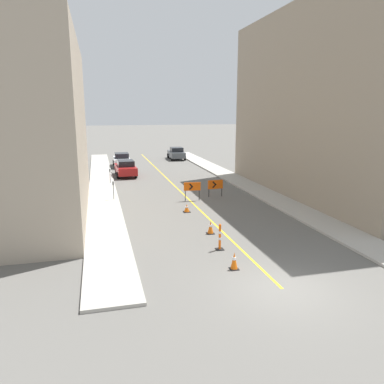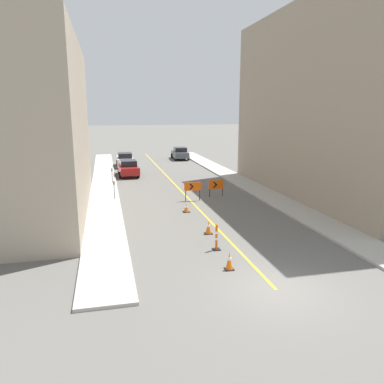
{
  "view_description": "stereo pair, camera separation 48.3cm",
  "coord_description": "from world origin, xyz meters",
  "px_view_note": "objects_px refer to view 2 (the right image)",
  "views": [
    {
      "loc": [
        -6.34,
        -11.45,
        6.46
      ],
      "look_at": [
        -0.26,
        12.49,
        1.0
      ],
      "focal_mm": 35.0,
      "sensor_mm": 36.0,
      "label": 1
    },
    {
      "loc": [
        -5.88,
        -11.57,
        6.46
      ],
      "look_at": [
        -0.26,
        12.49,
        1.0
      ],
      "focal_mm": 35.0,
      "sensor_mm": 36.0,
      "label": 2
    }
  ],
  "objects_px": {
    "traffic_cone_second": "(208,227)",
    "parking_meter_far_curb": "(112,172)",
    "parked_car_curb_mid": "(125,160)",
    "traffic_cone_nearest": "(229,261)",
    "traffic_cone_third": "(186,208)",
    "arrow_barricade_primary": "(193,187)",
    "delineator_post_front": "(216,239)",
    "parked_car_curb_near": "(128,168)",
    "arrow_barricade_secondary": "(216,185)",
    "parked_car_curb_far": "(180,153)",
    "parking_meter_near_curb": "(114,186)"
  },
  "relations": [
    {
      "from": "traffic_cone_second",
      "to": "parking_meter_far_curb",
      "type": "xyz_separation_m",
      "value": [
        -4.63,
        15.04,
        0.69
      ]
    },
    {
      "from": "traffic_cone_second",
      "to": "parked_car_curb_mid",
      "type": "distance_m",
      "value": 25.57
    },
    {
      "from": "traffic_cone_nearest",
      "to": "traffic_cone_third",
      "type": "height_order",
      "value": "traffic_cone_nearest"
    },
    {
      "from": "traffic_cone_third",
      "to": "arrow_barricade_primary",
      "type": "relative_size",
      "value": 0.39
    },
    {
      "from": "delineator_post_front",
      "to": "parked_car_curb_near",
      "type": "relative_size",
      "value": 0.29
    },
    {
      "from": "traffic_cone_nearest",
      "to": "arrow_barricade_primary",
      "type": "distance_m",
      "value": 12.04
    },
    {
      "from": "delineator_post_front",
      "to": "parked_car_curb_mid",
      "type": "relative_size",
      "value": 0.29
    },
    {
      "from": "parked_car_curb_near",
      "to": "parking_meter_far_curb",
      "type": "relative_size",
      "value": 3.41
    },
    {
      "from": "traffic_cone_nearest",
      "to": "arrow_barricade_secondary",
      "type": "xyz_separation_m",
      "value": [
        3.27,
        12.78,
        0.53
      ]
    },
    {
      "from": "arrow_barricade_secondary",
      "to": "parked_car_curb_mid",
      "type": "relative_size",
      "value": 0.3
    },
    {
      "from": "traffic_cone_nearest",
      "to": "traffic_cone_second",
      "type": "xyz_separation_m",
      "value": [
        0.39,
        4.58,
        -0.02
      ]
    },
    {
      "from": "delineator_post_front",
      "to": "parking_meter_far_curb",
      "type": "distance_m",
      "value": 17.92
    },
    {
      "from": "traffic_cone_third",
      "to": "delineator_post_front",
      "type": "relative_size",
      "value": 0.42
    },
    {
      "from": "traffic_cone_nearest",
      "to": "delineator_post_front",
      "type": "distance_m",
      "value": 2.27
    },
    {
      "from": "delineator_post_front",
      "to": "parking_meter_far_curb",
      "type": "relative_size",
      "value": 0.99
    },
    {
      "from": "traffic_cone_second",
      "to": "delineator_post_front",
      "type": "distance_m",
      "value": 2.35
    },
    {
      "from": "delineator_post_front",
      "to": "arrow_barricade_secondary",
      "type": "distance_m",
      "value": 10.99
    },
    {
      "from": "arrow_barricade_secondary",
      "to": "parking_meter_far_curb",
      "type": "relative_size",
      "value": 1.0
    },
    {
      "from": "parked_car_curb_far",
      "to": "parking_meter_far_curb",
      "type": "height_order",
      "value": "parked_car_curb_far"
    },
    {
      "from": "traffic_cone_nearest",
      "to": "parked_car_curb_far",
      "type": "relative_size",
      "value": 0.17
    },
    {
      "from": "delineator_post_front",
      "to": "parked_car_curb_near",
      "type": "bearing_deg",
      "value": 97.3
    },
    {
      "from": "traffic_cone_nearest",
      "to": "parked_car_curb_mid",
      "type": "bearing_deg",
      "value": 94.84
    },
    {
      "from": "parked_car_curb_near",
      "to": "parking_meter_near_curb",
      "type": "distance_m",
      "value": 10.36
    },
    {
      "from": "arrow_barricade_primary",
      "to": "parked_car_curb_mid",
      "type": "bearing_deg",
      "value": 107.01
    },
    {
      "from": "parked_car_curb_mid",
      "to": "parking_meter_far_curb",
      "type": "relative_size",
      "value": 3.38
    },
    {
      "from": "traffic_cone_third",
      "to": "parked_car_curb_mid",
      "type": "distance_m",
      "value": 21.1
    },
    {
      "from": "parking_meter_near_curb",
      "to": "arrow_barricade_secondary",
      "type": "bearing_deg",
      "value": -3.66
    },
    {
      "from": "traffic_cone_third",
      "to": "parking_meter_near_curb",
      "type": "relative_size",
      "value": 0.4
    },
    {
      "from": "arrow_barricade_primary",
      "to": "parked_car_curb_mid",
      "type": "distance_m",
      "value": 18.43
    },
    {
      "from": "arrow_barricade_primary",
      "to": "parking_meter_far_curb",
      "type": "relative_size",
      "value": 1.05
    },
    {
      "from": "delineator_post_front",
      "to": "parked_car_curb_far",
      "type": "bearing_deg",
      "value": 81.63
    },
    {
      "from": "traffic_cone_second",
      "to": "parked_car_curb_far",
      "type": "height_order",
      "value": "parked_car_curb_far"
    },
    {
      "from": "arrow_barricade_secondary",
      "to": "parking_meter_near_curb",
      "type": "xyz_separation_m",
      "value": [
        -7.52,
        0.48,
        0.17
      ]
    },
    {
      "from": "parked_car_curb_mid",
      "to": "parking_meter_near_curb",
      "type": "height_order",
      "value": "parked_car_curb_mid"
    },
    {
      "from": "delineator_post_front",
      "to": "parked_car_curb_mid",
      "type": "height_order",
      "value": "parked_car_curb_mid"
    },
    {
      "from": "parked_car_curb_far",
      "to": "traffic_cone_third",
      "type": "bearing_deg",
      "value": -97.69
    },
    {
      "from": "parked_car_curb_far",
      "to": "parked_car_curb_near",
      "type": "bearing_deg",
      "value": -120.71
    },
    {
      "from": "arrow_barricade_secondary",
      "to": "traffic_cone_nearest",
      "type": "bearing_deg",
      "value": -109.49
    },
    {
      "from": "arrow_barricade_primary",
      "to": "parking_meter_far_curb",
      "type": "xyz_separation_m",
      "value": [
        -5.51,
        7.67,
        0.05
      ]
    },
    {
      "from": "traffic_cone_nearest",
      "to": "traffic_cone_third",
      "type": "distance_m",
      "value": 9.07
    },
    {
      "from": "traffic_cone_second",
      "to": "arrow_barricade_secondary",
      "type": "bearing_deg",
      "value": 70.6
    },
    {
      "from": "arrow_barricade_primary",
      "to": "parking_meter_near_curb",
      "type": "height_order",
      "value": "parking_meter_near_curb"
    },
    {
      "from": "arrow_barricade_primary",
      "to": "parking_meter_far_curb",
      "type": "bearing_deg",
      "value": 130.77
    },
    {
      "from": "arrow_barricade_secondary",
      "to": "parked_car_curb_far",
      "type": "relative_size",
      "value": 0.29
    },
    {
      "from": "parked_car_curb_mid",
      "to": "parking_meter_near_curb",
      "type": "bearing_deg",
      "value": -94.79
    },
    {
      "from": "parked_car_curb_mid",
      "to": "parked_car_curb_near",
      "type": "bearing_deg",
      "value": -89.45
    },
    {
      "from": "traffic_cone_second",
      "to": "traffic_cone_third",
      "type": "relative_size",
      "value": 1.32
    },
    {
      "from": "arrow_barricade_secondary",
      "to": "parked_car_curb_mid",
      "type": "bearing_deg",
      "value": 103.55
    },
    {
      "from": "arrow_barricade_secondary",
      "to": "parking_meter_near_curb",
      "type": "height_order",
      "value": "parking_meter_near_curb"
    },
    {
      "from": "parked_car_curb_mid",
      "to": "parking_meter_far_curb",
      "type": "xyz_separation_m",
      "value": [
        -1.71,
        -10.36,
        0.24
      ]
    }
  ]
}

